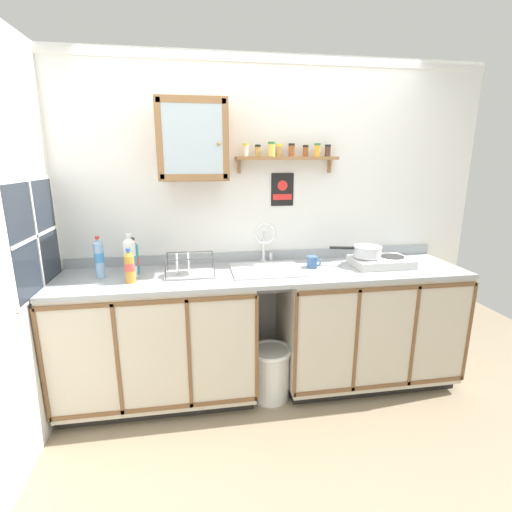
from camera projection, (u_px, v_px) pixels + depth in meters
floor at (275, 417)px, 2.66m from camera, size 6.01×6.01×0.00m
back_wall at (258, 224)px, 3.02m from camera, size 3.61×0.07×2.51m
lower_cabinet_run at (158, 341)px, 2.77m from camera, size 1.39×0.64×0.94m
lower_cabinet_run_right at (366, 325)px, 3.02m from camera, size 1.36×0.64×0.94m
countertop at (266, 273)px, 2.77m from camera, size 2.97×0.66×0.03m
backsplash at (259, 256)px, 3.05m from camera, size 2.97×0.02×0.08m
sink at (266, 271)px, 2.81m from camera, size 0.51×0.47×0.45m
hot_plate_stove at (381, 262)px, 2.91m from camera, size 0.44×0.30×0.07m
saucepan at (367, 251)px, 2.89m from camera, size 0.39×0.22×0.09m
bottle_opaque_white_0 at (130, 258)px, 2.58m from camera, size 0.08×0.08×0.31m
bottle_juice_amber_1 at (130, 267)px, 2.49m from camera, size 0.07×0.07×0.23m
bottle_detergent_teal_2 at (134, 258)px, 2.69m from camera, size 0.07×0.07×0.26m
bottle_water_blue_3 at (99, 258)px, 2.59m from camera, size 0.07×0.07×0.29m
dish_rack at (189, 271)px, 2.67m from camera, size 0.35×0.23×0.16m
mug at (313, 262)px, 2.86m from camera, size 0.09×0.10×0.09m
wall_cabinet at (193, 140)px, 2.61m from camera, size 0.47×0.34×0.54m
spice_shelf at (287, 156)px, 2.83m from camera, size 0.77×0.14×0.23m
warning_sign at (282, 190)px, 2.95m from camera, size 0.18×0.01×0.25m
window at (34, 236)px, 2.36m from camera, size 0.03×0.75×0.72m
trash_bin at (270, 372)px, 2.84m from camera, size 0.33×0.33×0.40m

